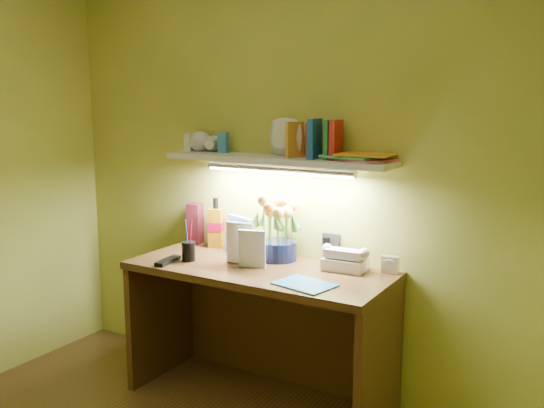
# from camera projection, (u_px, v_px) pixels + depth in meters

# --- Properties ---
(desk) EXTENTS (1.40, 0.60, 0.75)m
(desk) POSITION_uv_depth(u_px,v_px,m) (259.00, 335.00, 3.24)
(desk) COLOR #3C2310
(desk) RESTS_ON ground
(flower_bouquet) EXTENTS (0.28, 0.28, 0.36)m
(flower_bouquet) POSITION_uv_depth(u_px,v_px,m) (278.00, 227.00, 3.28)
(flower_bouquet) COLOR black
(flower_bouquet) RESTS_ON desk
(telephone) EXTENTS (0.22, 0.17, 0.13)m
(telephone) POSITION_uv_depth(u_px,v_px,m) (345.00, 258.00, 3.11)
(telephone) COLOR beige
(telephone) RESTS_ON desk
(desk_clock) EXTENTS (0.09, 0.05, 0.09)m
(desk_clock) POSITION_uv_depth(u_px,v_px,m) (390.00, 264.00, 3.06)
(desk_clock) COLOR silver
(desk_clock) RESTS_ON desk
(whisky_bottle) EXTENTS (0.10, 0.10, 0.30)m
(whisky_bottle) POSITION_uv_depth(u_px,v_px,m) (216.00, 223.00, 3.57)
(whisky_bottle) COLOR #A06309
(whisky_bottle) RESTS_ON desk
(whisky_box) EXTENTS (0.09, 0.09, 0.25)m
(whisky_box) POSITION_uv_depth(u_px,v_px,m) (195.00, 223.00, 3.67)
(whisky_box) COLOR #52121D
(whisky_box) RESTS_ON desk
(pen_cup) EXTENTS (0.08, 0.08, 0.18)m
(pen_cup) POSITION_uv_depth(u_px,v_px,m) (188.00, 245.00, 3.28)
(pen_cup) COLOR black
(pen_cup) RESTS_ON desk
(art_card) EXTENTS (0.21, 0.12, 0.21)m
(art_card) POSITION_uv_depth(u_px,v_px,m) (238.00, 235.00, 3.44)
(art_card) COLOR white
(art_card) RESTS_ON desk
(tv_remote) EXTENTS (0.08, 0.19, 0.02)m
(tv_remote) POSITION_uv_depth(u_px,v_px,m) (168.00, 261.00, 3.25)
(tv_remote) COLOR black
(tv_remote) RESTS_ON desk
(blue_folder) EXTENTS (0.30, 0.25, 0.01)m
(blue_folder) POSITION_uv_depth(u_px,v_px,m) (305.00, 284.00, 2.86)
(blue_folder) COLOR #367AC3
(blue_folder) RESTS_ON desk
(desk_book_a) EXTENTS (0.17, 0.02, 0.23)m
(desk_book_a) POSITION_uv_depth(u_px,v_px,m) (226.00, 241.00, 3.25)
(desk_book_a) COLOR white
(desk_book_a) RESTS_ON desk
(desk_book_b) EXTENTS (0.14, 0.05, 0.20)m
(desk_book_b) POSITION_uv_depth(u_px,v_px,m) (238.00, 248.00, 3.16)
(desk_book_b) COLOR silver
(desk_book_b) RESTS_ON desk
(wall_shelf) EXTENTS (1.30, 0.33, 0.23)m
(wall_shelf) POSITION_uv_depth(u_px,v_px,m) (281.00, 153.00, 3.21)
(wall_shelf) COLOR silver
(wall_shelf) RESTS_ON ground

